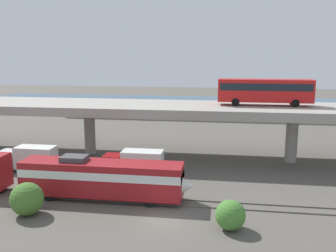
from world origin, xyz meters
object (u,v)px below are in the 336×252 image
at_px(service_truck_east, 29,158).
at_px(parked_car_0, 109,104).
at_px(parked_car_5, 311,111).
at_px(parked_car_1, 255,106).
at_px(train_locomotive, 109,177).
at_px(parked_car_3, 295,109).
at_px(parked_car_4, 266,109).
at_px(transit_bus_on_overpass, 265,90).
at_px(service_truck_west, 135,163).
at_px(parked_car_2, 143,107).

xyz_separation_m(service_truck_east, parked_car_0, (-4.11, 44.45, 0.52)).
height_order(service_truck_east, parked_car_5, service_truck_east).
bearing_deg(parked_car_1, train_locomotive, 71.87).
relative_size(service_truck_east, parked_car_3, 1.65).
xyz_separation_m(service_truck_east, parked_car_5, (40.56, 40.46, 0.52)).
height_order(parked_car_1, parked_car_5, same).
height_order(parked_car_4, parked_car_5, same).
bearing_deg(parked_car_0, parked_car_1, -177.37).
height_order(transit_bus_on_overpass, service_truck_west, transit_bus_on_overpass).
height_order(transit_bus_on_overpass, service_truck_east, transit_bus_on_overpass).
distance_m(transit_bus_on_overpass, parked_car_5, 33.92).
relative_size(service_truck_east, parked_car_5, 1.62).
height_order(parked_car_0, parked_car_5, same).
xyz_separation_m(parked_car_2, parked_car_4, (26.90, 0.60, -0.00)).
distance_m(transit_bus_on_overpass, service_truck_west, 19.46).
bearing_deg(parked_car_3, train_locomotive, -117.15).
xyz_separation_m(service_truck_east, parked_car_4, (31.60, 41.99, 0.52)).
relative_size(service_truck_east, parked_car_0, 1.68).
distance_m(service_truck_west, service_truck_east, 12.95).
bearing_deg(service_truck_west, parked_car_2, -78.73).
distance_m(train_locomotive, parked_car_3, 56.26).
relative_size(parked_car_3, parked_car_5, 0.98).
bearing_deg(service_truck_east, parked_car_2, -96.48).
bearing_deg(transit_bus_on_overpass, parked_car_4, -96.48).
height_order(service_truck_west, service_truck_east, same).
height_order(service_truck_east, parked_car_0, service_truck_east).
height_order(service_truck_west, parked_car_1, service_truck_west).
xyz_separation_m(train_locomotive, service_truck_east, (-12.17, 7.12, -0.55)).
bearing_deg(parked_car_4, transit_bus_on_overpass, 83.52).
bearing_deg(parked_car_3, parked_car_2, -177.32).
distance_m(service_truck_east, parked_car_2, 41.66).
bearing_deg(service_truck_east, parked_car_0, -84.72).
xyz_separation_m(service_truck_west, parked_car_5, (27.61, 40.46, 0.52)).
xyz_separation_m(transit_bus_on_overpass, service_truck_west, (-15.00, -9.79, -7.63)).
bearing_deg(parked_car_3, parked_car_5, -42.36).
bearing_deg(parked_car_2, parked_car_5, 178.51).
relative_size(service_truck_west, parked_car_1, 1.50).
height_order(train_locomotive, service_truck_east, train_locomotive).
height_order(service_truck_west, parked_car_5, service_truck_west).
bearing_deg(parked_car_3, service_truck_west, -120.10).
xyz_separation_m(parked_car_2, parked_car_5, (35.86, -0.93, -0.00)).
bearing_deg(transit_bus_on_overpass, parked_car_1, -92.55).
bearing_deg(parked_car_1, parked_car_4, 117.05).
distance_m(train_locomotive, service_truck_east, 14.11).
distance_m(service_truck_east, parked_car_4, 52.55).
relative_size(parked_car_1, parked_car_5, 1.08).
xyz_separation_m(parked_car_0, parked_car_3, (41.95, -1.51, 0.00)).
bearing_deg(parked_car_1, parked_car_3, 159.78).
bearing_deg(service_truck_east, parked_car_1, -122.72).
bearing_deg(service_truck_west, parked_car_3, -120.10).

